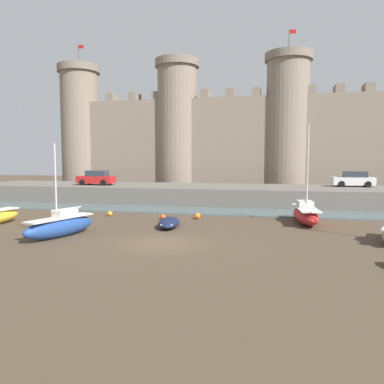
{
  "coord_description": "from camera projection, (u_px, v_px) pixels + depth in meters",
  "views": [
    {
      "loc": [
        6.02,
        -19.39,
        4.59
      ],
      "look_at": [
        0.72,
        4.39,
        2.5
      ],
      "focal_mm": 35.0,
      "sensor_mm": 36.0,
      "label": 1
    }
  ],
  "objects": [
    {
      "name": "ground_plane",
      "position": [
        162.0,
        244.0,
        20.55
      ],
      "size": [
        160.0,
        160.0,
        0.0
      ],
      "primitive_type": "plane",
      "color": "#4C3D2D"
    },
    {
      "name": "water_channel",
      "position": [
        206.0,
        211.0,
        33.4
      ],
      "size": [
        80.0,
        4.5,
        0.1
      ],
      "primitive_type": "cube",
      "color": "slate",
      "rests_on": "ground"
    },
    {
      "name": "quay_road",
      "position": [
        218.0,
        194.0,
        40.38
      ],
      "size": [
        56.57,
        10.0,
        1.79
      ],
      "primitive_type": "cube",
      "color": "#666059",
      "rests_on": "ground"
    },
    {
      "name": "castle",
      "position": [
        230.0,
        134.0,
        50.54
      ],
      "size": [
        50.65,
        6.09,
        21.27
      ],
      "color": "gray",
      "rests_on": "ground"
    },
    {
      "name": "rowboat_midflat_centre",
      "position": [
        169.0,
        222.0,
        25.54
      ],
      "size": [
        1.97,
        3.74,
        0.64
      ],
      "color": "#141E3D",
      "rests_on": "ground"
    },
    {
      "name": "sailboat_foreground_centre",
      "position": [
        61.0,
        225.0,
        22.33
      ],
      "size": [
        2.55,
        5.23,
        5.56
      ],
      "color": "#234793",
      "rests_on": "ground"
    },
    {
      "name": "sailboat_near_channel_left",
      "position": [
        306.0,
        214.0,
        27.09
      ],
      "size": [
        2.08,
        5.7,
        7.12
      ],
      "color": "red",
      "rests_on": "ground"
    },
    {
      "name": "mooring_buoy_near_shore",
      "position": [
        163.0,
        217.0,
        28.96
      ],
      "size": [
        0.41,
        0.41,
        0.41
      ],
      "primitive_type": "sphere",
      "color": "#E04C1E",
      "rests_on": "ground"
    },
    {
      "name": "mooring_buoy_mid_mud",
      "position": [
        197.0,
        216.0,
        29.08
      ],
      "size": [
        0.49,
        0.49,
        0.49
      ],
      "primitive_type": "sphere",
      "color": "orange",
      "rests_on": "ground"
    },
    {
      "name": "mooring_buoy_near_channel",
      "position": [
        110.0,
        214.0,
        30.63
      ],
      "size": [
        0.42,
        0.42,
        0.42
      ],
      "primitive_type": "sphere",
      "color": "orange",
      "rests_on": "ground"
    },
    {
      "name": "car_quay_west",
      "position": [
        96.0,
        178.0,
        41.99
      ],
      "size": [
        4.11,
        1.91,
        1.62
      ],
      "color": "red",
      "rests_on": "quay_road"
    },
    {
      "name": "car_quay_centre_west",
      "position": [
        354.0,
        179.0,
        39.09
      ],
      "size": [
        4.11,
        1.91,
        1.62
      ],
      "color": "silver",
      "rests_on": "quay_road"
    }
  ]
}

